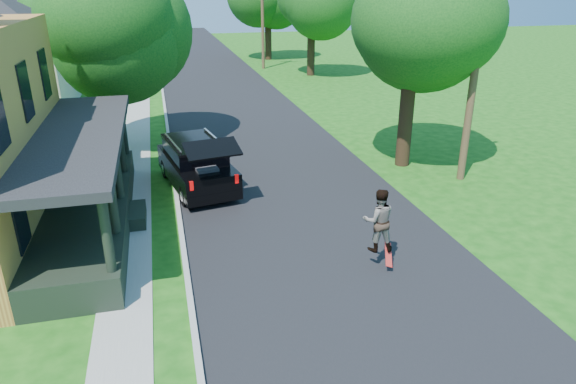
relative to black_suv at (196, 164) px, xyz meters
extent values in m
plane|color=#154F0F|center=(3.20, -8.58, -0.91)|extent=(140.00, 140.00, 0.00)
cube|color=black|center=(3.20, 11.42, -0.91)|extent=(8.00, 120.00, 0.02)
cube|color=#A8A8A2|center=(-0.85, 11.42, -0.91)|extent=(0.15, 120.00, 0.12)
cube|color=gray|center=(-2.40, 11.42, -0.91)|extent=(1.30, 120.00, 0.03)
cube|color=gray|center=(-6.30, -2.58, -0.91)|extent=(6.50, 1.20, 0.03)
cube|color=black|center=(-3.60, -2.58, -0.46)|extent=(2.40, 10.00, 0.90)
cube|color=black|center=(-3.60, -2.58, 2.09)|extent=(2.60, 10.30, 0.25)
cube|color=beige|center=(-10.30, 31.42, 1.59)|extent=(8.00, 8.00, 5.00)
cube|color=black|center=(0.00, 0.00, -0.22)|extent=(2.78, 4.96, 0.90)
cube|color=black|center=(-0.03, 0.16, 0.50)|extent=(2.30, 3.18, 0.59)
cube|color=black|center=(-0.03, 0.16, 0.82)|extent=(2.36, 3.28, 0.09)
cube|color=black|center=(0.41, -2.25, 1.27)|extent=(1.96, 1.28, 0.41)
cube|color=#323237|center=(0.25, -1.38, 0.10)|extent=(0.85, 0.76, 0.48)
cube|color=silver|center=(-0.80, 0.02, 0.92)|extent=(0.52, 2.55, 0.06)
cube|color=silver|center=(0.75, 0.30, 0.92)|extent=(0.52, 2.55, 0.06)
cube|color=#990505|center=(-0.36, -2.42, 0.10)|extent=(0.14, 0.09, 0.32)
cube|color=#990505|center=(1.19, -2.14, 0.10)|extent=(0.14, 0.09, 0.32)
cylinder|color=black|center=(-1.12, 1.37, -0.55)|extent=(0.38, 0.76, 0.72)
cylinder|color=black|center=(0.57, 1.68, -0.55)|extent=(0.38, 0.76, 0.72)
cylinder|color=black|center=(-0.57, -1.67, -0.55)|extent=(0.38, 0.76, 0.72)
cylinder|color=black|center=(1.12, -1.37, -0.55)|extent=(0.38, 0.76, 0.72)
imported|color=black|center=(4.25, -7.08, 0.47)|extent=(0.96, 0.80, 1.77)
cube|color=red|center=(4.51, -7.31, -0.49)|extent=(0.37, 0.59, 0.52)
cylinder|color=black|center=(-3.58, 5.82, 0.74)|extent=(0.80, 0.80, 3.30)
sphere|color=#2A741F|center=(-3.58, 5.82, 4.34)|extent=(7.69, 7.69, 5.85)
sphere|color=#2A741F|center=(-3.31, 5.35, 5.64)|extent=(6.66, 6.66, 5.07)
sphere|color=#2A741F|center=(-3.90, 6.43, 4.99)|extent=(6.84, 6.84, 5.20)
cylinder|color=black|center=(-7.35, 21.49, 0.72)|extent=(0.69, 0.69, 3.27)
sphere|color=#2A741F|center=(-7.35, 21.49, 4.21)|extent=(7.32, 7.32, 5.57)
sphere|color=#2A741F|center=(-7.63, 22.02, 4.83)|extent=(6.50, 6.50, 4.95)
cylinder|color=black|center=(8.70, 0.47, 0.85)|extent=(0.67, 0.67, 3.52)
sphere|color=#2A741F|center=(8.70, 0.47, 4.45)|extent=(6.21, 6.21, 5.53)
sphere|color=#2A741F|center=(9.16, 0.21, 5.68)|extent=(5.38, 5.38, 4.79)
sphere|color=#2A741F|center=(8.12, 0.82, 5.06)|extent=(5.52, 5.52, 4.91)
cylinder|color=black|center=(11.29, 22.91, 1.24)|extent=(0.79, 0.79, 4.31)
cylinder|color=black|center=(9.82, 32.73, 1.08)|extent=(0.71, 0.71, 3.98)
cylinder|color=#503D25|center=(10.20, -1.67, 3.67)|extent=(0.30, 0.30, 9.16)
cylinder|color=#503D25|center=(8.17, 27.23, 3.26)|extent=(0.32, 0.32, 8.34)
camera|label=1|loc=(-1.12, -18.47, 6.39)|focal=32.00mm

